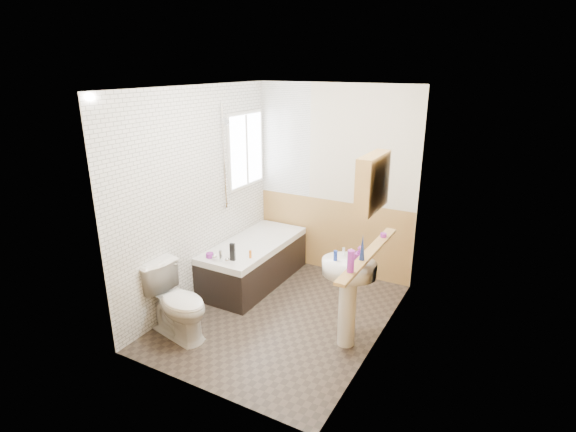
% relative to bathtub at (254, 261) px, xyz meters
% --- Properties ---
extents(floor, '(2.80, 2.80, 0.00)m').
position_rel_bathtub_xyz_m(floor, '(0.73, -0.57, -0.29)').
color(floor, '#312822').
rests_on(floor, ground).
extents(ceiling, '(2.80, 2.80, 0.00)m').
position_rel_bathtub_xyz_m(ceiling, '(0.73, -0.57, 2.21)').
color(ceiling, white).
rests_on(ceiling, ground).
extents(wall_back, '(2.20, 0.02, 2.50)m').
position_rel_bathtub_xyz_m(wall_back, '(0.73, 0.84, 0.96)').
color(wall_back, beige).
rests_on(wall_back, ground).
extents(wall_front, '(2.20, 0.02, 2.50)m').
position_rel_bathtub_xyz_m(wall_front, '(0.73, -1.98, 0.96)').
color(wall_front, beige).
rests_on(wall_front, ground).
extents(wall_left, '(0.02, 2.80, 2.50)m').
position_rel_bathtub_xyz_m(wall_left, '(-0.38, -0.57, 0.96)').
color(wall_left, beige).
rests_on(wall_left, ground).
extents(wall_right, '(0.02, 2.80, 2.50)m').
position_rel_bathtub_xyz_m(wall_right, '(1.84, -0.57, 0.96)').
color(wall_right, beige).
rests_on(wall_right, ground).
extents(wainscot_right, '(0.01, 2.80, 1.00)m').
position_rel_bathtub_xyz_m(wainscot_right, '(1.82, -0.57, 0.21)').
color(wainscot_right, tan).
rests_on(wainscot_right, wall_right).
extents(wainscot_front, '(2.20, 0.01, 1.00)m').
position_rel_bathtub_xyz_m(wainscot_front, '(0.73, -1.95, 0.21)').
color(wainscot_front, tan).
rests_on(wainscot_front, wall_front).
extents(wainscot_back, '(2.20, 0.01, 1.00)m').
position_rel_bathtub_xyz_m(wainscot_back, '(0.73, 0.82, 0.21)').
color(wainscot_back, tan).
rests_on(wainscot_back, wall_back).
extents(tile_cladding_left, '(0.01, 2.80, 2.50)m').
position_rel_bathtub_xyz_m(tile_cladding_left, '(-0.36, -0.57, 0.96)').
color(tile_cladding_left, white).
rests_on(tile_cladding_left, wall_left).
extents(tile_return_back, '(0.75, 0.01, 1.50)m').
position_rel_bathtub_xyz_m(tile_return_back, '(0.00, 0.82, 1.46)').
color(tile_return_back, white).
rests_on(tile_return_back, wall_back).
extents(window, '(0.03, 0.79, 0.99)m').
position_rel_bathtub_xyz_m(window, '(-0.33, 0.38, 1.36)').
color(window, white).
rests_on(window, wall_left).
extents(bathtub, '(0.70, 1.58, 0.70)m').
position_rel_bathtub_xyz_m(bathtub, '(0.00, 0.00, 0.00)').
color(bathtub, black).
rests_on(bathtub, floor).
extents(shower_riser, '(0.11, 0.08, 1.27)m').
position_rel_bathtub_xyz_m(shower_riser, '(-0.31, -0.12, 1.45)').
color(shower_riser, silver).
rests_on(shower_riser, wall_left).
extents(toilet, '(0.84, 0.58, 0.76)m').
position_rel_bathtub_xyz_m(toilet, '(-0.03, -1.41, 0.09)').
color(toilet, white).
rests_on(toilet, floor).
extents(sink, '(0.54, 0.44, 1.04)m').
position_rel_bathtub_xyz_m(sink, '(1.57, -0.72, 0.37)').
color(sink, white).
rests_on(sink, floor).
extents(pine_shelf, '(0.10, 1.43, 0.03)m').
position_rel_bathtub_xyz_m(pine_shelf, '(1.77, -0.76, 0.77)').
color(pine_shelf, tan).
rests_on(pine_shelf, wall_right).
extents(medicine_cabinet, '(0.14, 0.56, 0.51)m').
position_rel_bathtub_xyz_m(medicine_cabinet, '(1.74, -0.70, 1.43)').
color(medicine_cabinet, tan).
rests_on(medicine_cabinet, wall_right).
extents(foam_can, '(0.07, 0.07, 0.19)m').
position_rel_bathtub_xyz_m(foam_can, '(1.77, -1.23, 0.88)').
color(foam_can, purple).
rests_on(foam_can, pine_shelf).
extents(green_bottle, '(0.06, 0.06, 0.24)m').
position_rel_bathtub_xyz_m(green_bottle, '(1.77, -0.95, 0.90)').
color(green_bottle, navy).
rests_on(green_bottle, pine_shelf).
extents(black_jar, '(0.07, 0.07, 0.04)m').
position_rel_bathtub_xyz_m(black_jar, '(1.77, -0.32, 0.80)').
color(black_jar, purple).
rests_on(black_jar, pine_shelf).
extents(soap_bottle, '(0.09, 0.20, 0.09)m').
position_rel_bathtub_xyz_m(soap_bottle, '(1.69, -0.79, 0.68)').
color(soap_bottle, purple).
rests_on(soap_bottle, sink).
extents(clear_bottle, '(0.05, 0.05, 0.10)m').
position_rel_bathtub_xyz_m(clear_bottle, '(1.45, -0.77, 0.68)').
color(clear_bottle, '#19339E').
rests_on(clear_bottle, sink).
extents(blue_gel, '(0.06, 0.05, 0.21)m').
position_rel_bathtub_xyz_m(blue_gel, '(0.10, -0.59, 0.37)').
color(blue_gel, black).
rests_on(blue_gel, bathtub).
extents(cream_jar, '(0.09, 0.09, 0.06)m').
position_rel_bathtub_xyz_m(cream_jar, '(-0.19, -0.66, 0.29)').
color(cream_jar, purple).
rests_on(cream_jar, bathtub).
extents(orange_bottle, '(0.03, 0.03, 0.09)m').
position_rel_bathtub_xyz_m(orange_bottle, '(0.24, -0.44, 0.31)').
color(orange_bottle, orange).
rests_on(orange_bottle, bathtub).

